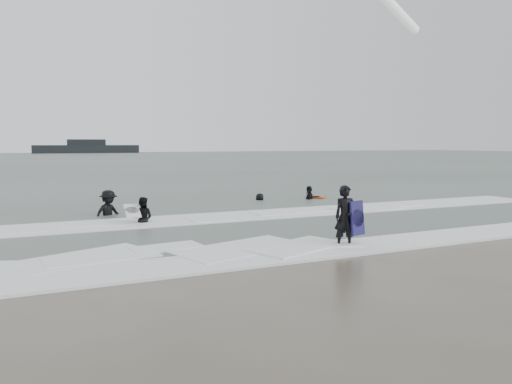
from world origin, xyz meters
name	(u,v)px	position (x,y,z in m)	size (l,w,h in m)	color
ground	(329,245)	(0.00, 0.00, 0.00)	(320.00, 320.00, 0.00)	brown
sea	(76,160)	(0.00, 80.00, 0.06)	(320.00, 320.00, 0.00)	#47544C
surfer_centre	(345,248)	(0.23, -0.47, 0.00)	(0.65, 0.43, 1.78)	black
surfer_wading	(143,225)	(-4.07, 5.94, 0.00)	(0.75, 0.59, 1.55)	black
surfer_breaker	(109,217)	(-4.89, 8.47, 0.00)	(1.24, 0.71, 1.92)	black
surfer_right_near	(309,200)	(5.48, 10.29, 0.00)	(1.10, 0.46, 1.88)	black
surfer_right_far	(260,201)	(2.92, 10.88, 0.00)	(0.76, 0.49, 1.55)	black
surf_foam	(271,225)	(0.00, 3.70, 0.04)	(30.03, 9.06, 0.09)	white
bodyboards	(269,206)	(0.68, 5.27, 0.50)	(11.21, 11.76, 1.25)	#110E44
vessel_horizon	(87,148)	(8.99, 149.29, 1.56)	(30.93, 5.52, 4.20)	black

